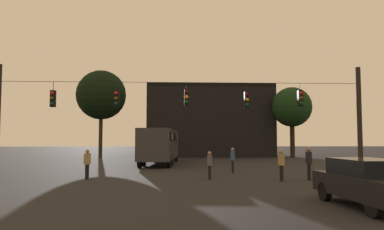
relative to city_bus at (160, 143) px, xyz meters
The scene contains 12 objects.
ground_plane 3.80m from the city_bus, 57.93° to the right, with size 168.00×168.00×0.00m, color black.
overhead_signal_span 11.41m from the city_bus, 81.14° to the right, with size 21.18×0.44×6.44m.
city_bus is the anchor object (origin of this frame).
car_near_right 22.02m from the city_bus, 70.04° to the right, with size 2.08×4.43×1.52m.
pedestrian_crossing_left 10.02m from the city_bus, 59.56° to the right, with size 0.26×0.37×1.61m.
pedestrian_crossing_center 15.53m from the city_bus, 57.15° to the right, with size 0.27×0.38×1.73m.
pedestrian_crossing_right 12.81m from the city_bus, 75.45° to the right, with size 0.30×0.40×1.50m.
pedestrian_near_bus 12.55m from the city_bus, 105.85° to the right, with size 0.31×0.40×1.60m.
pedestrian_trailing 15.05m from the city_bus, 62.91° to the right, with size 0.25×0.37×1.62m.
corner_building 18.70m from the city_bus, 72.06° to the left, with size 15.81×12.26×9.07m.
tree_left_silhouette 19.10m from the city_bus, 35.13° to the left, with size 4.76×4.76×8.43m.
tree_behind_building 14.61m from the city_bus, 123.98° to the left, with size 5.85×5.85×10.36m.
Camera 1 is at (-0.34, -4.66, 2.14)m, focal length 33.84 mm.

